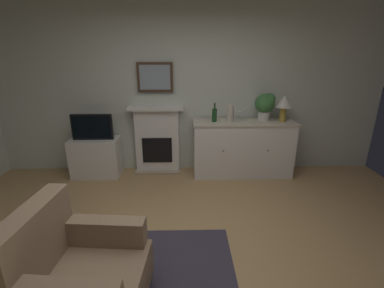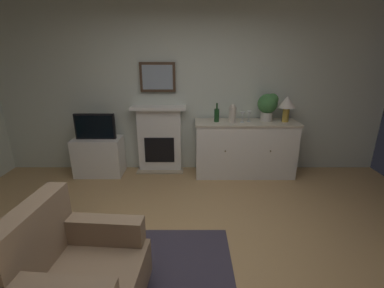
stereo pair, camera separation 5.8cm
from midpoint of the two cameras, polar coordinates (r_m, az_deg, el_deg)
The scene contains 14 objects.
ground_plane at distance 2.84m, azimuth -0.72°, elevation -24.60°, with size 6.27×4.62×0.10m, color tan.
wall_rear at distance 4.37m, azimuth -1.13°, elevation 12.66°, with size 6.27×0.06×2.87m, color silver.
fireplace_unit at distance 4.45m, azimuth -7.73°, elevation 0.97°, with size 0.87×0.30×1.10m.
framed_picture at distance 4.31m, azimuth -8.26°, elevation 13.85°, with size 0.55×0.04×0.45m.
sideboard_cabinet at distance 4.38m, azimuth 10.31°, elevation -0.89°, with size 1.59×0.49×0.89m.
table_lamp at distance 4.36m, azimuth 18.60°, elevation 8.20°, with size 0.26×0.26×0.40m.
wine_bottle at distance 4.15m, azimuth 4.40°, elevation 6.21°, with size 0.08×0.08×0.29m.
wine_glass_left at distance 4.17m, azimuth 9.81°, elevation 6.25°, with size 0.07×0.07×0.16m.
wine_glass_center at distance 4.24m, azimuth 11.16°, elevation 6.37°, with size 0.07×0.07×0.16m.
vase_decorative at distance 4.13m, azimuth 7.72°, elevation 6.49°, with size 0.11×0.11×0.28m.
tv_cabinet at distance 4.60m, azimuth -19.99°, elevation -2.64°, with size 0.75×0.42×0.62m.
tv_set at distance 4.43m, azimuth -20.81°, elevation 3.39°, with size 0.62×0.07×0.40m.
potted_plant_small at distance 4.32m, azimuth 14.96°, elevation 8.15°, with size 0.30×0.30×0.43m.
armchair at distance 2.30m, azimuth -23.85°, elevation -24.33°, with size 0.87×0.83×0.92m.
Camera 1 is at (-0.04, -2.06, 1.90)m, focal length 25.11 mm.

